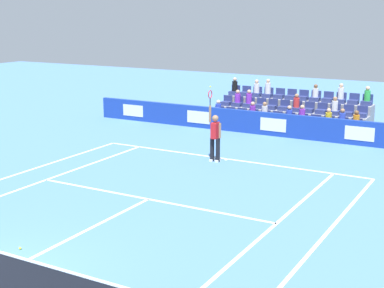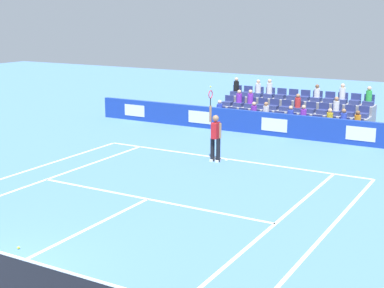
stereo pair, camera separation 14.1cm
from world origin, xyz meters
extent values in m
cube|color=white|center=(0.00, -11.89, 0.00)|extent=(10.97, 0.10, 0.01)
cube|color=white|center=(0.00, -6.40, 0.00)|extent=(8.23, 0.10, 0.01)
cube|color=white|center=(0.00, -3.20, 0.00)|extent=(0.10, 6.40, 0.01)
cube|color=white|center=(4.12, -5.95, 0.00)|extent=(0.10, 11.89, 0.01)
cube|color=white|center=(-4.12, -5.95, 0.00)|extent=(0.10, 11.89, 0.01)
cube|color=white|center=(5.49, -5.95, 0.00)|extent=(0.10, 11.89, 0.01)
cube|color=white|center=(-5.49, -5.95, 0.00)|extent=(0.10, 11.89, 0.01)
cube|color=white|center=(0.00, -11.79, 0.00)|extent=(0.10, 0.20, 0.01)
cube|color=#193899|center=(0.00, -16.70, 0.53)|extent=(19.33, 0.20, 1.05)
cube|color=white|center=(-3.87, -16.59, 0.53)|extent=(1.24, 0.01, 0.59)
cube|color=white|center=(0.00, -16.59, 0.53)|extent=(1.24, 0.01, 0.59)
cube|color=white|center=(3.87, -16.59, 0.53)|extent=(1.24, 0.01, 0.59)
cube|color=white|center=(7.73, -16.59, 0.53)|extent=(1.24, 0.01, 0.59)
cylinder|color=black|center=(0.14, -11.34, 0.45)|extent=(0.16, 0.16, 0.90)
cylinder|color=black|center=(0.38, -11.33, 0.45)|extent=(0.16, 0.16, 0.90)
cube|color=white|center=(0.14, -11.34, 0.04)|extent=(0.13, 0.26, 0.08)
cube|color=white|center=(0.38, -11.33, 0.04)|extent=(0.13, 0.26, 0.08)
cube|color=red|center=(0.26, -11.33, 1.20)|extent=(0.23, 0.36, 0.60)
sphere|color=#9E7251|center=(0.26, -11.33, 1.66)|extent=(0.24, 0.24, 0.24)
cylinder|color=#9E7251|center=(0.48, -11.33, 1.81)|extent=(0.09, 0.09, 0.62)
cylinder|color=#9E7251|center=(0.04, -11.29, 1.22)|extent=(0.09, 0.09, 0.56)
cylinder|color=black|center=(0.48, -11.33, 2.26)|extent=(0.04, 0.04, 0.28)
torus|color=red|center=(0.48, -11.33, 2.54)|extent=(0.04, 0.31, 0.31)
sphere|color=#D1E533|center=(0.48, -11.33, 2.82)|extent=(0.07, 0.07, 0.07)
cube|color=gray|center=(0.00, -17.78, 0.21)|extent=(7.44, 0.95, 0.42)
cube|color=navy|center=(-3.41, -17.78, 0.52)|extent=(0.48, 0.44, 0.20)
cube|color=navy|center=(-3.41, -17.98, 0.77)|extent=(0.48, 0.04, 0.30)
cube|color=navy|center=(-2.79, -17.78, 0.52)|extent=(0.48, 0.44, 0.20)
cube|color=navy|center=(-2.79, -17.98, 0.77)|extent=(0.48, 0.04, 0.30)
cube|color=navy|center=(-2.17, -17.78, 0.52)|extent=(0.48, 0.44, 0.20)
cube|color=navy|center=(-2.17, -17.98, 0.77)|extent=(0.48, 0.04, 0.30)
cube|color=navy|center=(-1.55, -17.78, 0.52)|extent=(0.48, 0.44, 0.20)
cube|color=navy|center=(-1.55, -17.98, 0.77)|extent=(0.48, 0.04, 0.30)
cube|color=navy|center=(-0.93, -17.78, 0.52)|extent=(0.48, 0.44, 0.20)
cube|color=navy|center=(-0.93, -17.98, 0.77)|extent=(0.48, 0.04, 0.30)
cube|color=navy|center=(-0.31, -17.78, 0.52)|extent=(0.48, 0.44, 0.20)
cube|color=navy|center=(-0.31, -17.98, 0.77)|extent=(0.48, 0.04, 0.30)
cube|color=navy|center=(0.31, -17.78, 0.52)|extent=(0.48, 0.44, 0.20)
cube|color=navy|center=(0.31, -17.98, 0.77)|extent=(0.48, 0.04, 0.30)
cube|color=navy|center=(0.93, -17.78, 0.52)|extent=(0.48, 0.44, 0.20)
cube|color=navy|center=(0.93, -17.98, 0.77)|extent=(0.48, 0.04, 0.30)
cube|color=navy|center=(1.55, -17.78, 0.52)|extent=(0.48, 0.44, 0.20)
cube|color=navy|center=(1.55, -17.98, 0.77)|extent=(0.48, 0.04, 0.30)
cube|color=navy|center=(2.17, -17.78, 0.52)|extent=(0.48, 0.44, 0.20)
cube|color=navy|center=(2.17, -17.98, 0.77)|extent=(0.48, 0.04, 0.30)
cube|color=navy|center=(2.79, -17.78, 0.52)|extent=(0.48, 0.44, 0.20)
cube|color=navy|center=(2.79, -17.98, 0.77)|extent=(0.48, 0.04, 0.30)
cube|color=navy|center=(3.41, -17.78, 0.52)|extent=(0.48, 0.44, 0.20)
cube|color=navy|center=(3.41, -17.98, 0.77)|extent=(0.48, 0.04, 0.30)
cube|color=gray|center=(0.00, -18.73, 0.42)|extent=(7.44, 0.95, 0.84)
cube|color=navy|center=(-3.41, -18.73, 0.94)|extent=(0.48, 0.44, 0.20)
cube|color=navy|center=(-3.41, -18.93, 1.19)|extent=(0.48, 0.04, 0.30)
cube|color=navy|center=(-2.79, -18.73, 0.94)|extent=(0.48, 0.44, 0.20)
cube|color=navy|center=(-2.79, -18.93, 1.19)|extent=(0.48, 0.04, 0.30)
cube|color=navy|center=(-2.17, -18.73, 0.94)|extent=(0.48, 0.44, 0.20)
cube|color=navy|center=(-2.17, -18.93, 1.19)|extent=(0.48, 0.04, 0.30)
cube|color=navy|center=(-1.55, -18.73, 0.94)|extent=(0.48, 0.44, 0.20)
cube|color=navy|center=(-1.55, -18.93, 1.19)|extent=(0.48, 0.04, 0.30)
cube|color=navy|center=(-0.93, -18.73, 0.94)|extent=(0.48, 0.44, 0.20)
cube|color=navy|center=(-0.93, -18.93, 1.19)|extent=(0.48, 0.04, 0.30)
cube|color=navy|center=(-0.31, -18.73, 0.94)|extent=(0.48, 0.44, 0.20)
cube|color=navy|center=(-0.31, -18.93, 1.19)|extent=(0.48, 0.04, 0.30)
cube|color=navy|center=(0.31, -18.73, 0.94)|extent=(0.48, 0.44, 0.20)
cube|color=navy|center=(0.31, -18.93, 1.19)|extent=(0.48, 0.04, 0.30)
cube|color=navy|center=(0.93, -18.73, 0.94)|extent=(0.48, 0.44, 0.20)
cube|color=navy|center=(0.93, -18.93, 1.19)|extent=(0.48, 0.04, 0.30)
cube|color=navy|center=(1.55, -18.73, 0.94)|extent=(0.48, 0.44, 0.20)
cube|color=navy|center=(1.55, -18.93, 1.19)|extent=(0.48, 0.04, 0.30)
cube|color=navy|center=(2.17, -18.73, 0.94)|extent=(0.48, 0.44, 0.20)
cube|color=navy|center=(2.17, -18.93, 1.19)|extent=(0.48, 0.04, 0.30)
cube|color=navy|center=(2.79, -18.73, 0.94)|extent=(0.48, 0.44, 0.20)
cube|color=navy|center=(2.79, -18.93, 1.19)|extent=(0.48, 0.04, 0.30)
cube|color=navy|center=(3.41, -18.73, 0.94)|extent=(0.48, 0.44, 0.20)
cube|color=navy|center=(3.41, -18.93, 1.19)|extent=(0.48, 0.04, 0.30)
cube|color=gray|center=(0.00, -19.68, 0.63)|extent=(7.44, 0.95, 1.26)
cube|color=navy|center=(-3.41, -19.68, 1.36)|extent=(0.48, 0.44, 0.20)
cube|color=navy|center=(-3.41, -19.88, 1.61)|extent=(0.48, 0.04, 0.30)
cube|color=navy|center=(-2.79, -19.68, 1.36)|extent=(0.48, 0.44, 0.20)
cube|color=navy|center=(-2.79, -19.88, 1.61)|extent=(0.48, 0.04, 0.30)
cube|color=navy|center=(-2.17, -19.68, 1.36)|extent=(0.48, 0.44, 0.20)
cube|color=navy|center=(-2.17, -19.88, 1.61)|extent=(0.48, 0.04, 0.30)
cube|color=navy|center=(-1.55, -19.68, 1.36)|extent=(0.48, 0.44, 0.20)
cube|color=navy|center=(-1.55, -19.88, 1.61)|extent=(0.48, 0.04, 0.30)
cube|color=navy|center=(-0.93, -19.68, 1.36)|extent=(0.48, 0.44, 0.20)
cube|color=navy|center=(-0.93, -19.88, 1.61)|extent=(0.48, 0.04, 0.30)
cube|color=navy|center=(-0.31, -19.68, 1.36)|extent=(0.48, 0.44, 0.20)
cube|color=navy|center=(-0.31, -19.88, 1.61)|extent=(0.48, 0.04, 0.30)
cube|color=navy|center=(0.31, -19.68, 1.36)|extent=(0.48, 0.44, 0.20)
cube|color=navy|center=(0.31, -19.88, 1.61)|extent=(0.48, 0.04, 0.30)
cube|color=navy|center=(0.93, -19.68, 1.36)|extent=(0.48, 0.44, 0.20)
cube|color=navy|center=(0.93, -19.88, 1.61)|extent=(0.48, 0.04, 0.30)
cube|color=navy|center=(1.55, -19.68, 1.36)|extent=(0.48, 0.44, 0.20)
cube|color=navy|center=(1.55, -19.88, 1.61)|extent=(0.48, 0.04, 0.30)
cube|color=navy|center=(2.17, -19.68, 1.36)|extent=(0.48, 0.44, 0.20)
cube|color=navy|center=(2.17, -19.88, 1.61)|extent=(0.48, 0.04, 0.30)
cube|color=navy|center=(2.79, -19.68, 1.36)|extent=(0.48, 0.44, 0.20)
cube|color=navy|center=(2.79, -19.88, 1.61)|extent=(0.48, 0.04, 0.30)
cube|color=navy|center=(3.41, -19.68, 1.36)|extent=(0.48, 0.44, 0.20)
cube|color=navy|center=(3.41, -19.88, 1.61)|extent=(0.48, 0.04, 0.30)
cylinder|color=green|center=(-3.41, -19.73, 1.71)|extent=(0.28, 0.28, 0.49)
sphere|color=#D3A884|center=(-3.41, -19.73, 2.05)|extent=(0.20, 0.20, 0.20)
cylinder|color=white|center=(2.17, -19.73, 1.70)|extent=(0.28, 0.28, 0.48)
sphere|color=#D3A884|center=(2.17, -19.73, 2.04)|extent=(0.20, 0.20, 0.20)
cylinder|color=orange|center=(-3.41, -17.83, 0.86)|extent=(0.28, 0.28, 0.47)
sphere|color=brown|center=(-3.41, -17.83, 1.19)|extent=(0.20, 0.20, 0.20)
cylinder|color=purple|center=(2.17, -18.78, 1.29)|extent=(0.28, 0.28, 0.49)
sphere|color=#D3A884|center=(2.17, -18.78, 1.63)|extent=(0.20, 0.20, 0.20)
cylinder|color=red|center=(-0.31, -18.78, 1.27)|extent=(0.28, 0.28, 0.46)
sphere|color=#9E7251|center=(-0.31, -18.78, 1.60)|extent=(0.20, 0.20, 0.20)
cylinder|color=blue|center=(3.41, -17.83, 0.83)|extent=(0.28, 0.28, 0.42)
sphere|color=beige|center=(3.41, -17.83, 1.14)|extent=(0.20, 0.20, 0.20)
cylinder|color=purple|center=(-0.93, -17.83, 0.88)|extent=(0.28, 0.28, 0.52)
sphere|color=#D3A884|center=(-0.93, -17.83, 1.24)|extent=(0.20, 0.20, 0.20)
cylinder|color=blue|center=(-0.31, -17.83, 0.84)|extent=(0.28, 0.28, 0.44)
sphere|color=#D3A884|center=(-0.31, -17.83, 1.16)|extent=(0.20, 0.20, 0.20)
cylinder|color=purple|center=(2.79, -18.78, 1.26)|extent=(0.28, 0.28, 0.44)
sphere|color=#D3A884|center=(2.79, -18.78, 1.58)|extent=(0.20, 0.20, 0.20)
cylinder|color=white|center=(0.93, -17.83, 0.88)|extent=(0.28, 0.28, 0.52)
sphere|color=#9E7251|center=(0.93, -17.83, 1.24)|extent=(0.20, 0.20, 0.20)
cylinder|color=purple|center=(1.55, -17.83, 0.86)|extent=(0.28, 0.28, 0.48)
sphere|color=#D3A884|center=(1.55, -17.83, 1.20)|extent=(0.20, 0.20, 0.20)
cylinder|color=black|center=(3.41, -19.73, 1.72)|extent=(0.28, 0.28, 0.52)
sphere|color=#D3A884|center=(3.41, -19.73, 2.08)|extent=(0.20, 0.20, 0.20)
cylinder|color=white|center=(-2.17, -18.78, 1.27)|extent=(0.28, 0.28, 0.46)
sphere|color=#9E7251|center=(-2.17, -18.78, 1.60)|extent=(0.20, 0.20, 0.20)
cylinder|color=white|center=(1.55, -19.73, 1.73)|extent=(0.28, 0.28, 0.54)
sphere|color=#D3A884|center=(1.55, -19.73, 2.10)|extent=(0.20, 0.20, 0.20)
cylinder|color=blue|center=(-2.79, -17.83, 0.87)|extent=(0.28, 0.28, 0.50)
sphere|color=#9E7251|center=(-2.79, -17.83, 1.22)|extent=(0.20, 0.20, 0.20)
cylinder|color=yellow|center=(-2.17, -17.83, 0.85)|extent=(0.28, 0.28, 0.47)
sphere|color=#D3A884|center=(-2.17, -17.83, 1.19)|extent=(0.20, 0.20, 0.20)
cylinder|color=white|center=(-0.93, -19.73, 1.68)|extent=(0.28, 0.28, 0.43)
sphere|color=brown|center=(-0.93, -19.73, 1.99)|extent=(0.20, 0.20, 0.20)
cylinder|color=white|center=(-2.17, -19.73, 1.73)|extent=(0.28, 0.28, 0.54)
sphere|color=#D3A884|center=(-2.17, -19.73, 2.10)|extent=(0.20, 0.20, 0.20)
sphere|color=#D1E533|center=(0.59, -1.80, 0.03)|extent=(0.07, 0.07, 0.07)
camera|label=1|loc=(-9.13, 7.10, 5.52)|focal=52.93mm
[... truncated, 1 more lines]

